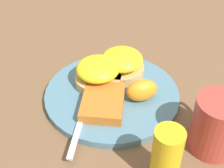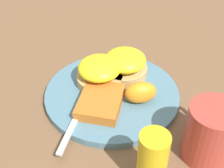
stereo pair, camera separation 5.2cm
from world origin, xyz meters
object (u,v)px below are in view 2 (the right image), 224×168
(condiment_bottle, at_px, (152,161))
(fork, at_px, (84,101))
(hashbrown_patty, at_px, (101,102))
(sandwich_benedict_left, at_px, (125,64))
(cup, at_px, (210,132))
(orange_wedge, at_px, (141,92))
(sandwich_benedict_right, at_px, (100,72))

(condiment_bottle, bearing_deg, fork, 42.95)
(hashbrown_patty, bearing_deg, sandwich_benedict_left, -17.59)
(hashbrown_patty, height_order, fork, hashbrown_patty)
(cup, height_order, condiment_bottle, condiment_bottle)
(sandwich_benedict_left, relative_size, fork, 0.41)
(cup, bearing_deg, fork, 71.17)
(condiment_bottle, bearing_deg, orange_wedge, 10.26)
(hashbrown_patty, height_order, cup, cup)
(sandwich_benedict_right, height_order, fork, sandwich_benedict_right)
(condiment_bottle, bearing_deg, cup, -51.46)
(condiment_bottle, bearing_deg, hashbrown_patty, 35.89)
(sandwich_benedict_right, xyz_separation_m, fork, (-0.06, 0.02, -0.02))
(sandwich_benedict_left, relative_size, orange_wedge, 1.56)
(sandwich_benedict_left, bearing_deg, hashbrown_patty, 162.41)
(sandwich_benedict_right, distance_m, condiment_bottle, 0.24)
(sandwich_benedict_right, height_order, cup, cup)
(sandwich_benedict_right, relative_size, cup, 0.83)
(sandwich_benedict_left, relative_size, sandwich_benedict_right, 1.00)
(fork, xyz_separation_m, condiment_bottle, (-0.15, -0.14, 0.03))
(fork, xyz_separation_m, cup, (-0.08, -0.22, 0.03))
(fork, bearing_deg, cup, -108.83)
(orange_wedge, relative_size, condiment_bottle, 0.59)
(sandwich_benedict_left, relative_size, cup, 0.83)
(orange_wedge, relative_size, cup, 0.53)
(sandwich_benedict_right, xyz_separation_m, hashbrown_patty, (-0.07, -0.01, -0.02))
(sandwich_benedict_right, relative_size, fork, 0.41)
(orange_wedge, bearing_deg, hashbrown_patty, 108.11)
(condiment_bottle, bearing_deg, sandwich_benedict_right, 29.15)
(sandwich_benedict_left, xyz_separation_m, condiment_bottle, (-0.24, -0.07, 0.01))
(sandwich_benedict_left, xyz_separation_m, fork, (-0.10, 0.07, -0.02))
(fork, relative_size, cup, 2.03)
(sandwich_benedict_left, relative_size, condiment_bottle, 0.91)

